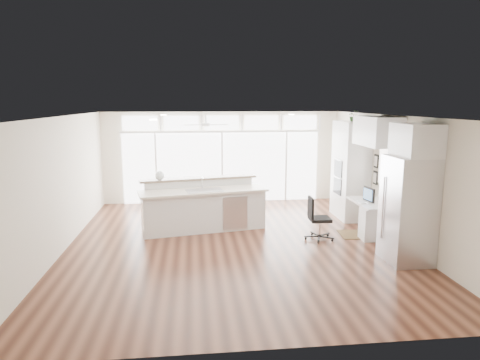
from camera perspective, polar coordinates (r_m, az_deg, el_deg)
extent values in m
cube|color=#3E1E13|center=(9.24, -0.64, -8.53)|extent=(7.00, 8.00, 0.02)
cube|color=silver|center=(8.74, -0.68, 8.53)|extent=(7.00, 8.00, 0.02)
cube|color=silver|center=(12.83, -2.43, 3.06)|extent=(7.00, 0.04, 2.70)
cube|color=silver|center=(5.04, 3.89, -8.53)|extent=(7.00, 0.04, 2.70)
cube|color=silver|center=(9.23, -22.83, -0.63)|extent=(0.04, 8.00, 2.70)
cube|color=silver|center=(9.86, 20.02, 0.22)|extent=(0.04, 8.00, 2.70)
cube|color=silver|center=(12.81, -2.40, 1.70)|extent=(5.80, 0.06, 2.08)
cube|color=silver|center=(12.68, -2.45, 7.65)|extent=(5.90, 0.06, 0.40)
cube|color=white|center=(10.08, 19.14, 1.64)|extent=(0.04, 0.85, 0.85)
cube|color=white|center=(11.51, -4.57, 7.85)|extent=(1.16, 1.16, 0.32)
cube|color=white|center=(8.94, -0.81, 8.44)|extent=(3.40, 3.00, 0.02)
cube|color=white|center=(11.37, 14.51, 1.29)|extent=(0.64, 1.20, 2.50)
cube|color=white|center=(10.18, 17.06, -4.90)|extent=(0.72, 1.30, 0.76)
cube|color=white|center=(9.88, 17.88, 6.21)|extent=(0.64, 1.30, 0.64)
cube|color=silver|center=(8.58, 21.49, -3.71)|extent=(0.76, 0.90, 2.00)
cube|color=white|center=(8.41, 22.44, 4.94)|extent=(0.64, 0.90, 0.60)
cube|color=black|center=(10.66, 17.67, 1.35)|extent=(0.06, 0.22, 0.80)
cube|color=white|center=(10.09, -4.88, -3.38)|extent=(3.12, 1.66, 1.18)
cube|color=#372411|center=(10.21, 15.91, -6.98)|extent=(1.04, 0.79, 0.01)
cube|color=black|center=(9.53, 10.60, -5.09)|extent=(0.50, 0.47, 0.94)
sphere|color=white|center=(10.18, -10.66, 0.60)|extent=(0.22, 0.22, 0.22)
cube|color=black|center=(10.02, 16.81, -1.85)|extent=(0.13, 0.43, 0.35)
cube|color=white|center=(9.99, 15.86, -2.83)|extent=(0.13, 0.34, 0.02)
imported|color=#2C5323|center=(11.25, 14.83, 8.13)|extent=(0.27, 0.29, 0.21)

